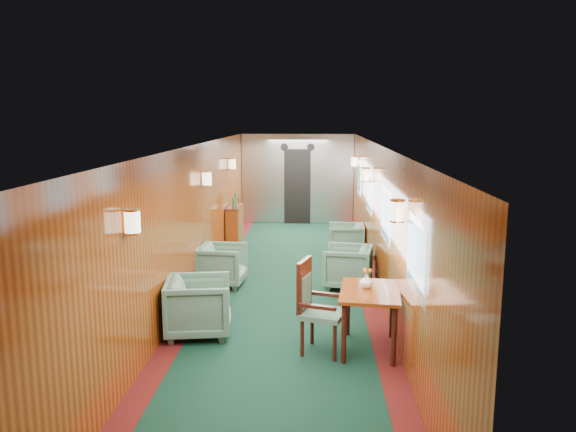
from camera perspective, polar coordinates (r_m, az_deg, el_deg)
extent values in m
plane|color=black|center=(9.49, -0.15, -7.42)|extent=(12.00, 12.00, 0.00)
cube|color=white|center=(9.06, -0.16, 6.89)|extent=(3.00, 12.00, 0.10)
cube|color=white|center=(9.06, -0.16, 6.95)|extent=(1.20, 12.00, 0.06)
cube|color=brown|center=(15.14, 0.98, 3.83)|extent=(3.00, 0.10, 2.40)
cube|color=brown|center=(3.49, -5.34, -18.35)|extent=(3.00, 0.10, 2.40)
cube|color=brown|center=(9.40, -9.33, -0.20)|extent=(0.10, 12.00, 2.40)
cube|color=brown|center=(9.25, 9.16, -0.35)|extent=(0.10, 12.00, 2.40)
cube|color=#430E0D|center=(9.65, -8.25, -7.21)|extent=(0.30, 12.00, 0.01)
cube|color=#430E0D|center=(9.52, 8.06, -7.45)|extent=(0.30, 12.00, 0.01)
cube|color=#B1B3B8|center=(15.06, 0.97, 3.80)|extent=(2.98, 0.12, 2.38)
cube|color=black|center=(15.00, 0.96, 3.00)|extent=(0.70, 0.06, 2.00)
cylinder|color=black|center=(14.93, -0.38, 7.02)|extent=(0.20, 0.04, 0.20)
cylinder|color=black|center=(14.91, 2.33, 7.01)|extent=(0.20, 0.04, 0.20)
cube|color=silver|center=(5.81, 12.94, -4.21)|extent=(0.02, 1.10, 0.80)
cube|color=#405F60|center=(5.81, 12.87, -4.21)|extent=(0.01, 0.96, 0.66)
cube|color=silver|center=(8.23, 9.91, 0.09)|extent=(0.02, 1.10, 0.80)
cube|color=#405F60|center=(8.23, 9.85, 0.09)|extent=(0.01, 0.96, 0.66)
cube|color=silver|center=(10.68, 8.26, 2.43)|extent=(0.02, 1.10, 0.80)
cube|color=#405F60|center=(10.68, 8.22, 2.43)|extent=(0.01, 0.96, 0.66)
cube|color=silver|center=(13.16, 7.23, 3.89)|extent=(0.02, 1.10, 0.80)
cube|color=#405F60|center=(13.15, 7.20, 3.89)|extent=(0.01, 0.96, 0.66)
cylinder|color=#F4E7BF|center=(5.94, -15.53, -0.56)|extent=(0.16, 0.16, 0.24)
cylinder|color=#BB9134|center=(5.96, -15.47, -1.69)|extent=(0.17, 0.17, 0.02)
cylinder|color=#F4E7BF|center=(6.50, 11.06, 0.52)|extent=(0.16, 0.16, 0.24)
cylinder|color=#BB9134|center=(6.52, 11.02, -0.52)|extent=(0.17, 0.17, 0.02)
cylinder|color=#F4E7BF|center=(9.77, -8.25, 3.79)|extent=(0.16, 0.16, 0.24)
cylinder|color=#BB9134|center=(9.79, -8.24, 3.09)|extent=(0.17, 0.17, 0.02)
cylinder|color=#F4E7BF|center=(10.44, 7.92, 4.19)|extent=(0.16, 0.16, 0.24)
cylinder|color=#BB9134|center=(10.45, 7.91, 3.54)|extent=(0.17, 0.17, 0.02)
cylinder|color=#F4E7BF|center=(12.72, -5.70, 5.29)|extent=(0.16, 0.16, 0.24)
cylinder|color=#BB9134|center=(12.73, -5.69, 4.76)|extent=(0.17, 0.17, 0.02)
cylinder|color=#F4E7BF|center=(13.41, 6.78, 5.52)|extent=(0.16, 0.16, 0.24)
cylinder|color=#BB9134|center=(13.42, 6.77, 5.01)|extent=(0.17, 0.17, 0.02)
cube|color=brown|center=(6.98, 8.34, -7.61)|extent=(0.82, 1.10, 0.04)
cylinder|color=#3D150D|center=(6.71, 5.70, -11.80)|extent=(0.06, 0.06, 0.73)
cylinder|color=#3D150D|center=(6.70, 10.70, -11.95)|extent=(0.06, 0.06, 0.73)
cylinder|color=#3D150D|center=(7.53, 6.10, -9.32)|extent=(0.06, 0.06, 0.73)
cylinder|color=#3D150D|center=(7.53, 10.52, -9.44)|extent=(0.06, 0.06, 0.73)
cube|color=#1E473C|center=(6.93, 3.60, -9.90)|extent=(0.61, 0.61, 0.06)
cube|color=#3D150D|center=(6.89, 1.66, -7.02)|extent=(0.18, 0.44, 0.64)
cube|color=#1E473C|center=(6.90, 1.87, -7.55)|extent=(0.12, 0.33, 0.38)
cube|color=#3D150D|center=(6.65, 3.02, -9.21)|extent=(0.44, 0.18, 0.04)
cube|color=#3D150D|center=(7.10, 4.17, -7.97)|extent=(0.44, 0.18, 0.04)
cylinder|color=#3D150D|center=(6.90, 1.44, -12.30)|extent=(0.05, 0.05, 0.46)
cylinder|color=#3D150D|center=(6.80, 4.77, -12.71)|extent=(0.05, 0.05, 0.46)
cylinder|color=#3D150D|center=(7.26, 2.47, -11.15)|extent=(0.05, 0.05, 0.46)
cylinder|color=#3D150D|center=(7.16, 5.62, -11.50)|extent=(0.05, 0.05, 0.46)
cube|color=brown|center=(12.76, -5.42, -0.92)|extent=(0.28, 0.95, 0.85)
cube|color=#3D150D|center=(12.69, -5.41, 0.97)|extent=(0.30, 0.97, 0.02)
cylinder|color=#274E30|center=(12.43, -5.52, 1.34)|extent=(0.07, 0.07, 0.22)
cylinder|color=#274E30|center=(12.75, -5.31, 1.70)|extent=(0.06, 0.06, 0.28)
cylinder|color=#BB9134|center=(12.95, -5.19, 1.61)|extent=(0.08, 0.08, 0.18)
imported|color=white|center=(7.04, 7.98, -6.55)|extent=(0.21, 0.21, 0.17)
imported|color=#1E473C|center=(7.59, -9.05, -9.05)|extent=(0.96, 0.94, 0.77)
imported|color=#1E473C|center=(9.69, -6.70, -4.96)|extent=(0.83, 0.81, 0.70)
imported|color=#1E473C|center=(9.54, 6.05, -5.15)|extent=(0.91, 0.89, 0.72)
imported|color=#1E473C|center=(11.69, 5.90, -2.41)|extent=(0.75, 0.73, 0.67)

